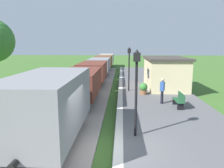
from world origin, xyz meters
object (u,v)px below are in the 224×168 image
station_hut (165,72)px  person_waiting (162,90)px  potted_planter (143,89)px  lamp_post_near (136,77)px  freight_train (96,69)px  lamp_post_far (129,61)px  bench_near_hut (179,100)px

station_hut → person_waiting: station_hut is taller
potted_planter → person_waiting: bearing=-69.6°
lamp_post_near → freight_train: bearing=103.1°
freight_train → station_hut: size_ratio=6.76×
lamp_post_far → station_hut: bearing=24.2°
lamp_post_near → person_waiting: bearing=68.7°
bench_near_hut → lamp_post_far: 6.06m
bench_near_hut → lamp_post_near: 5.80m
station_hut → person_waiting: bearing=-102.5°
potted_planter → lamp_post_far: 2.71m
lamp_post_near → lamp_post_far: size_ratio=1.00×
station_hut → bench_near_hut: station_hut is taller
station_hut → freight_train: bearing=148.0°
potted_planter → lamp_post_near: size_ratio=0.25×
freight_train → station_hut: station_hut is taller
station_hut → bench_near_hut: size_ratio=3.87×
bench_near_hut → station_hut: bearing=87.4°
station_hut → lamp_post_far: bearing=-155.8°
station_hut → potted_planter: (-2.18, -2.82, -0.93)m
lamp_post_near → station_hut: bearing=73.1°
lamp_post_far → lamp_post_near: bearing=-90.0°
freight_train → person_waiting: size_ratio=22.92×
bench_near_hut → person_waiting: size_ratio=0.88×
bench_near_hut → lamp_post_near: bearing=-123.8°
station_hut → bench_near_hut: bearing=-92.6°
station_hut → bench_near_hut: (-0.28, -6.32, -0.93)m
station_hut → potted_planter: 3.69m
station_hut → bench_near_hut: 6.39m
potted_planter → station_hut: bearing=52.3°
person_waiting → potted_planter: (-0.98, 2.63, -0.46)m
lamp_post_far → freight_train: bearing=121.5°
bench_near_hut → person_waiting: (-0.92, 0.87, 0.46)m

